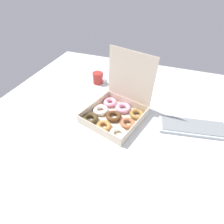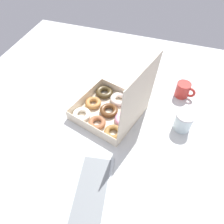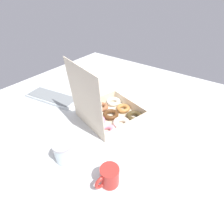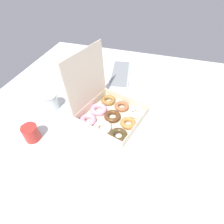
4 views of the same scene
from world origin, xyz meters
The scene contains 5 objects.
ground_plane centered at (0.00, 0.00, -1.00)cm, with size 180.00×180.00×2.00cm, color silver.
donut_box centered at (-3.05, 4.55, 4.17)cm, with size 41.26×42.80×38.93cm.
keyboard centered at (45.12, 10.56, 1.06)cm, with size 42.21×21.48×2.20cm.
coffee_mug centered at (-30.21, 39.93, 4.69)cm, with size 8.14×11.69×9.15cm.
glass_jar centered at (-5.43, 42.52, 5.30)cm, with size 9.42×9.42×10.51cm.
Camera 4 is at (-74.01, -18.74, 77.36)cm, focal length 28.00 mm.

